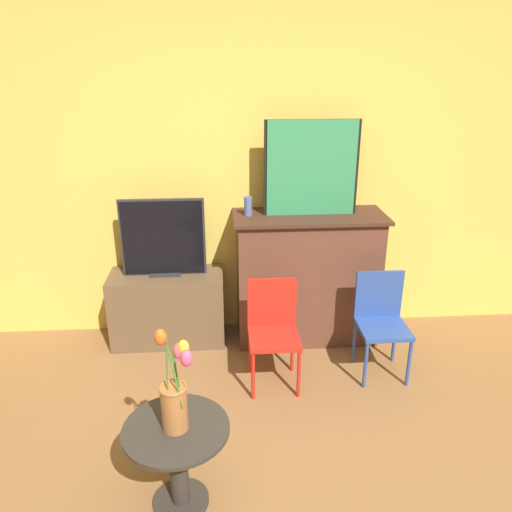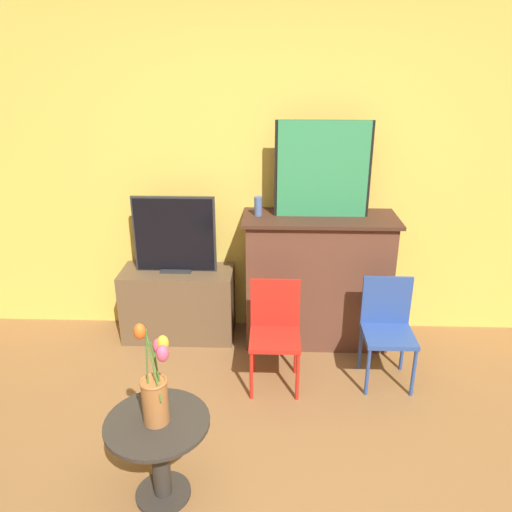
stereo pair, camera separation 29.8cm
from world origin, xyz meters
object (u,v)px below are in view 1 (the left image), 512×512
at_px(tv_monitor, 163,239).
at_px(vase_tulips, 175,396).
at_px(chair_red, 273,326).
at_px(chair_blue, 381,317).
at_px(painting, 311,168).

relative_size(tv_monitor, vase_tulips, 1.15).
xyz_separation_m(tv_monitor, vase_tulips, (0.20, -1.58, -0.19)).
distance_m(chair_red, chair_blue, 0.75).
height_order(chair_red, chair_blue, same).
height_order(painting, vase_tulips, painting).
height_order(tv_monitor, chair_blue, tv_monitor).
height_order(tv_monitor, vase_tulips, tv_monitor).
distance_m(tv_monitor, vase_tulips, 1.60).
relative_size(painting, chair_blue, 0.94).
height_order(painting, tv_monitor, painting).
xyz_separation_m(chair_blue, vase_tulips, (-1.30, -1.07, 0.24)).
distance_m(chair_red, vase_tulips, 1.17).
distance_m(tv_monitor, chair_blue, 1.64).
xyz_separation_m(tv_monitor, chair_blue, (1.50, -0.51, -0.43)).
bearing_deg(vase_tulips, painting, 61.01).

